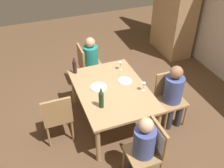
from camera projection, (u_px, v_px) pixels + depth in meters
name	position (u px, v px, depth m)	size (l,w,h in m)	color
ground_plane	(112.00, 121.00, 4.62)	(10.00, 10.00, 0.00)	brown
armoire_cabinet	(175.00, 9.00, 6.04)	(1.18, 0.62, 2.18)	tan
dining_table	(112.00, 93.00, 4.23)	(1.58, 1.12, 0.72)	tan
chair_right_end	(152.00, 144.00, 3.42)	(0.44, 0.46, 0.92)	#A87F51
chair_far_right	(169.00, 95.00, 4.37)	(0.44, 0.44, 0.92)	#A87F51
chair_left_end	(87.00, 64.00, 5.15)	(0.44, 0.44, 0.92)	#A87F51
chair_near	(57.00, 115.00, 3.96)	(0.44, 0.44, 0.92)	#A87F51
person_woman_host	(142.00, 145.00, 3.35)	(0.29, 0.34, 1.10)	#33333D
person_man_bearded	(174.00, 92.00, 4.21)	(0.36, 0.31, 1.15)	#33333D
person_man_guest	(92.00, 58.00, 5.12)	(0.29, 0.33, 1.10)	#33333D
wine_bottle_tall_green	(101.00, 99.00, 3.75)	(0.08, 0.08, 0.33)	#19381E
wine_bottle_dark_red	(75.00, 66.00, 4.48)	(0.07, 0.07, 0.30)	black
wine_glass_near_left	(144.00, 85.00, 4.09)	(0.07, 0.07, 0.15)	silver
wine_glass_centre	(121.00, 64.00, 4.59)	(0.07, 0.07, 0.15)	silver
dinner_plate_host	(99.00, 87.00, 4.21)	(0.28, 0.28, 0.01)	silver
dinner_plate_guest_left	(125.00, 81.00, 4.36)	(0.24, 0.24, 0.01)	white
handbag	(55.00, 117.00, 4.54)	(0.28, 0.12, 0.22)	brown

